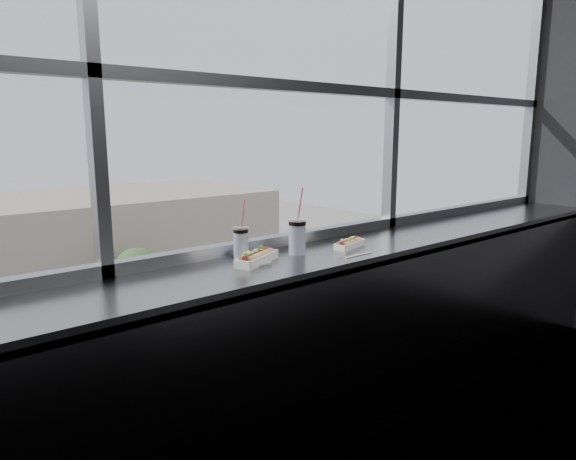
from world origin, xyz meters
TOP-DOWN VIEW (x-y plane):
  - wall_back_lower at (0.00, 1.50)m, footprint 6.00×0.00m
  - window_glass at (0.00, 1.52)m, footprint 6.00×0.00m
  - window_mullions at (0.00, 1.50)m, footprint 6.00×0.08m
  - counter at (0.00, 1.23)m, footprint 6.00×0.55m
  - counter_fascia at (0.00, 0.97)m, footprint 6.00×0.04m
  - hotdog_tray_left at (-0.32, 1.25)m, footprint 0.31×0.21m
  - hotdog_tray_right at (0.29, 1.20)m, footprint 0.25×0.14m
  - soda_cup_left at (-0.33, 1.39)m, footprint 0.08×0.08m
  - soda_cup_right at (-0.05, 1.27)m, footprint 0.10×0.10m
  - loose_straw at (0.18, 1.03)m, footprint 0.20×0.01m
  - wrapper at (-0.32, 1.20)m, footprint 0.10×0.07m
  - car_near_d at (8.89, 17.50)m, footprint 3.58×6.83m
  - car_near_e at (13.69, 17.50)m, footprint 2.65×6.35m
  - car_far_c at (12.94, 25.50)m, footprint 2.52×5.77m
  - pedestrian_c at (6.89, 29.43)m, footprint 0.62×0.82m
  - tree_right at (10.98, 29.50)m, footprint 3.59×3.59m

SIDE VIEW (x-z plane):
  - pedestrian_c at x=6.89m, z-range -10.96..-9.11m
  - car_far_c at x=12.94m, z-range -10.94..-9.03m
  - car_near_e at x=13.69m, z-range -10.94..-8.82m
  - car_near_d at x=8.89m, z-range -10.94..-8.77m
  - tree_right at x=10.98m, z-range -10.00..-4.39m
  - wall_back_lower at x=0.00m, z-range -2.45..3.55m
  - counter_fascia at x=0.00m, z-range 0.03..1.07m
  - counter at x=0.00m, z-range 1.04..1.10m
  - loose_straw at x=0.18m, z-range 1.10..1.11m
  - wrapper at x=-0.32m, z-range 1.10..1.12m
  - hotdog_tray_right at x=0.29m, z-range 1.09..1.15m
  - hotdog_tray_left at x=-0.32m, z-range 1.09..1.17m
  - soda_cup_left at x=-0.33m, z-range 1.04..1.34m
  - soda_cup_right at x=-0.05m, z-range 1.02..1.39m
  - window_glass at x=0.00m, z-range -0.70..5.30m
  - window_mullions at x=0.00m, z-range 1.10..3.50m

